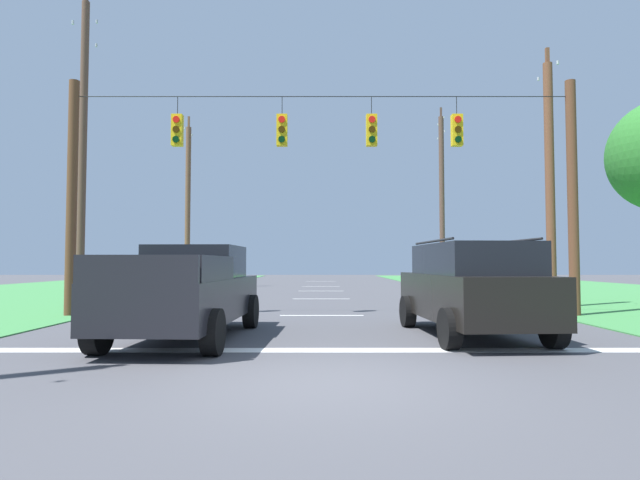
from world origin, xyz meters
TOP-DOWN VIEW (x-y plane):
  - ground_plane at (0.00, 0.00)m, footprint 120.00×120.00m
  - stop_bar_stripe at (0.00, 2.40)m, footprint 12.78×0.45m
  - lane_dash_0 at (0.00, 8.40)m, footprint 2.50×0.15m
  - lane_dash_1 at (0.00, 15.36)m, footprint 2.50×0.15m
  - lane_dash_2 at (0.00, 21.52)m, footprint 2.50×0.15m
  - lane_dash_3 at (0.00, 26.98)m, footprint 2.50×0.15m
  - lane_dash_4 at (0.00, 36.08)m, footprint 2.50×0.15m
  - overhead_signal_span at (0.01, 8.21)m, footprint 15.27×0.31m
  - pickup_truck at (-2.80, 3.83)m, footprint 2.45×5.47m
  - suv_black at (3.18, 4.10)m, footprint 2.44×4.91m
  - distant_car_crossing_white at (7.78, 23.53)m, footprint 4.33×2.08m
  - utility_pole_mid_right at (8.01, 10.78)m, footprint 0.32×1.60m
  - utility_pole_far_right at (7.69, 25.03)m, footprint 0.33×1.89m
  - utility_pole_mid_left at (-8.38, 10.75)m, footprint 0.27×1.86m
  - utility_pole_far_left at (-8.43, 24.99)m, footprint 0.33×1.83m

SIDE VIEW (x-z plane):
  - ground_plane at x=0.00m, z-range 0.00..0.00m
  - stop_bar_stripe at x=0.00m, z-range 0.00..0.01m
  - lane_dash_0 at x=0.00m, z-range 0.00..0.01m
  - lane_dash_1 at x=0.00m, z-range 0.00..0.01m
  - lane_dash_2 at x=0.00m, z-range 0.00..0.01m
  - lane_dash_3 at x=0.00m, z-range 0.00..0.01m
  - lane_dash_4 at x=0.00m, z-range 0.00..0.01m
  - distant_car_crossing_white at x=7.78m, z-range 0.03..1.55m
  - pickup_truck at x=-2.80m, z-range -0.01..1.94m
  - suv_black at x=3.18m, z-range 0.03..2.09m
  - overhead_signal_span at x=0.01m, z-range 0.41..7.48m
  - utility_pole_mid_right at x=8.01m, z-range -0.15..9.05m
  - utility_pole_far_left at x=-8.43m, z-range -0.21..10.71m
  - utility_pole_far_right at x=7.69m, z-range -0.05..11.46m
  - utility_pole_mid_left at x=-8.38m, z-range 0.01..11.57m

